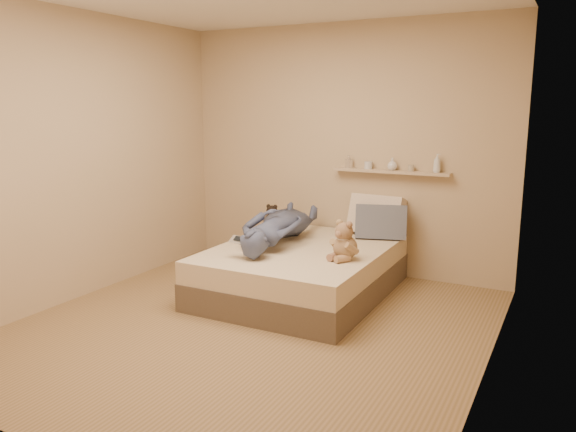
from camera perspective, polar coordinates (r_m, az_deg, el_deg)
The scene contains 10 objects.
room at distance 4.31m, azimuth -4.01°, elevation 5.04°, with size 3.80×3.80×3.80m.
bed at distance 5.33m, azimuth 1.40°, elevation -5.57°, with size 1.50×1.90×0.45m.
game_console at distance 4.87m, azimuth -4.97°, elevation -2.46°, with size 0.19×0.10×0.06m.
teddy_bear at distance 4.85m, azimuth 5.73°, elevation -2.78°, with size 0.28×0.29×0.35m.
dark_plush at distance 5.98m, azimuth -1.62°, elevation -0.29°, with size 0.18×0.18×0.28m.
pillow_cream at distance 5.81m, azimuth 8.92°, elevation 0.05°, with size 0.55×0.16×0.40m, color beige.
pillow_grey at distance 5.66m, azimuth 9.43°, elevation -0.59°, with size 0.50×0.14×0.34m, color #565968.
person at distance 5.40m, azimuth -1.08°, elevation -0.96°, with size 0.53×1.45×0.35m, color #444D6B.
wall_shelf at distance 5.78m, azimuth 10.36°, elevation 4.46°, with size 1.20×0.12×0.03m, color tan.
shelf_bottles at distance 5.76m, azimuth 10.79°, elevation 5.23°, with size 0.98×0.14×0.18m.
Camera 1 is at (2.24, -3.65, 1.76)m, focal length 35.00 mm.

